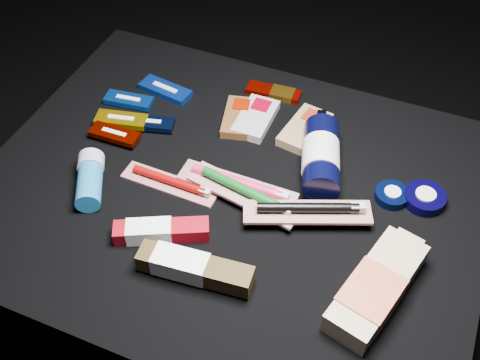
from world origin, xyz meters
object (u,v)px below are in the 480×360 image
at_px(toothpaste_carton_red, 157,231).
at_px(lotion_bottle, 321,157).
at_px(bodywash_bottle, 375,289).
at_px(deodorant_stick, 90,179).

bearing_deg(toothpaste_carton_red, lotion_bottle, 25.10).
bearing_deg(lotion_bottle, bodywash_bottle, -72.06).
height_order(bodywash_bottle, toothpaste_carton_red, bodywash_bottle).
xyz_separation_m(deodorant_stick, toothpaste_carton_red, (0.18, -0.06, -0.01)).
bearing_deg(lotion_bottle, toothpaste_carton_red, -145.77).
distance_m(bodywash_bottle, deodorant_stick, 0.57).
xyz_separation_m(bodywash_bottle, deodorant_stick, (-0.57, 0.03, 0.00)).
bearing_deg(toothpaste_carton_red, deodorant_stick, 136.17).
distance_m(lotion_bottle, toothpaste_carton_red, 0.35).
bearing_deg(deodorant_stick, toothpaste_carton_red, -46.18).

